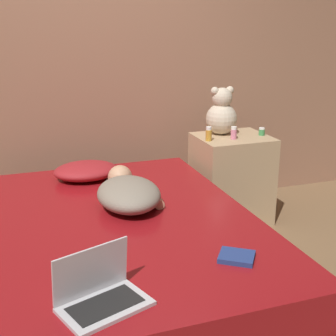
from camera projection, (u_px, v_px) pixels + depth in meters
ground_plane at (121, 295)px, 2.78m from camera, size 12.00×12.00×0.00m
wall_back at (75, 55)px, 3.58m from camera, size 8.00×0.06×2.60m
bed at (120, 258)px, 2.71m from camera, size 1.53×2.10×0.49m
nightstand at (231, 179)px, 3.73m from camera, size 0.56×0.48×0.70m
pillow at (86, 171)px, 3.27m from camera, size 0.45×0.35×0.12m
person_lying at (128, 192)px, 2.80m from camera, size 0.41×0.67×0.17m
laptop at (100, 293)px, 1.83m from camera, size 0.39×0.32×0.23m
teddy_bear at (222, 114)px, 3.64m from camera, size 0.24×0.24×0.37m
bottle_pink at (234, 133)px, 3.53m from camera, size 0.05×0.05×0.10m
bottle_amber at (209, 134)px, 3.48m from camera, size 0.05×0.05×0.11m
bottle_green at (262, 132)px, 3.65m from camera, size 0.05×0.05×0.06m
book at (237, 257)px, 2.19m from camera, size 0.21×0.21×0.02m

